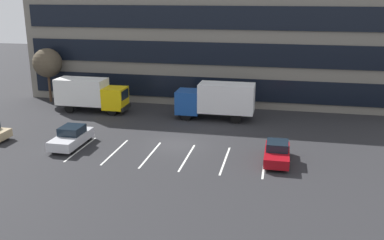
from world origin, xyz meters
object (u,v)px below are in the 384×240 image
Objects in this scene: sedan_silver at (71,137)px; box_truck_blue at (217,99)px; bare_tree at (47,63)px; box_truck_yellow at (90,93)px; sedan_maroon at (277,153)px.

box_truck_blue is at bearing 44.50° from sedan_silver.
bare_tree is at bearing 125.26° from sedan_silver.
box_truck_yellow is 7.23m from bare_tree.
box_truck_yellow is at bearing 179.63° from box_truck_blue.
sedan_silver is 0.75× the size of bare_tree.
bare_tree reaches higher than sedan_maroon.
sedan_silver is 16.03m from bare_tree.
sedan_silver is 15.81m from sedan_maroon.
sedan_maroon is 28.15m from bare_tree.
box_truck_blue is 1.04× the size of box_truck_yellow.
box_truck_blue is at bearing 121.01° from sedan_maroon.
box_truck_yellow is at bearing -25.35° from bare_tree.
sedan_silver is (-9.93, -9.76, -1.20)m from box_truck_blue.
bare_tree is (-24.83, 12.77, 3.58)m from sedan_maroon.
box_truck_yellow is 10.32m from sedan_silver.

